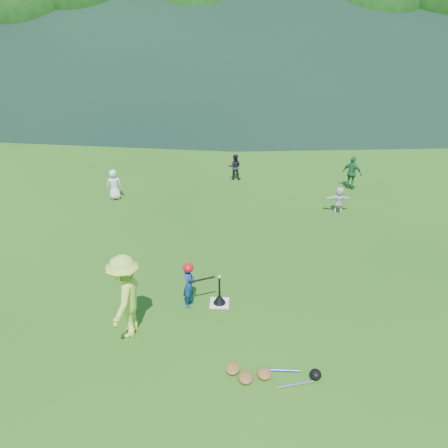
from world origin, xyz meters
name	(u,v)px	position (x,y,z in m)	size (l,w,h in m)	color
ground	(219,303)	(0.00, 0.00, 0.00)	(120.00, 120.00, 0.00)	#214F12
home_plate	(219,303)	(0.00, 0.00, 0.01)	(0.45, 0.45, 0.02)	silver
baseball	(219,277)	(0.00, 0.00, 0.74)	(0.08, 0.08, 0.08)	white
batter_child	(189,285)	(-0.69, -0.10, 0.55)	(0.40, 0.26, 1.10)	navy
adult_coach	(126,296)	(-1.87, -1.15, 0.93)	(1.20, 0.69, 1.86)	#BDE142
fielder_a	(114,185)	(-4.23, 6.45, 0.56)	(0.55, 0.36, 1.13)	silver
fielder_b	(235,167)	(0.18, 8.85, 0.54)	(0.52, 0.41, 1.07)	black
fielder_c	(352,173)	(4.76, 7.87, 0.65)	(0.77, 0.32, 1.31)	#1E6433
fielder_d	(339,200)	(3.81, 5.48, 0.47)	(0.88, 0.28, 0.95)	silver
batting_tee	(219,299)	(0.00, 0.00, 0.13)	(0.30, 0.30, 0.68)	black
batter_gear	(189,269)	(-0.67, -0.10, 0.99)	(0.72, 0.29, 0.46)	red
equipment_pile	(265,374)	(0.97, -2.29, 0.07)	(1.80, 0.61, 0.19)	olive
outfield_fence	(237,92)	(0.00, 28.00, 0.70)	(70.07, 0.08, 1.33)	gray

